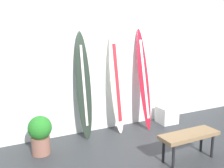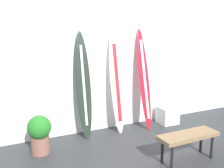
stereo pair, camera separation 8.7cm
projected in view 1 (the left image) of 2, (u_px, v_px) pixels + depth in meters
name	position (u px, v px, depth m)	size (l,w,h in m)	color
ground	(140.00, 152.00, 4.16)	(8.00, 8.00, 0.04)	#2F3134
wall_back	(107.00, 62.00, 5.02)	(7.20, 0.20, 2.80)	silver
surfboard_charcoal	(84.00, 86.00, 4.55)	(0.29, 0.38, 2.02)	#212C23
surfboard_ivory	(116.00, 83.00, 4.82)	(0.29, 0.43, 2.03)	#EFE6CC
surfboard_crimson	(144.00, 79.00, 5.05)	(0.24, 0.53, 2.09)	#B61626
display_block_left	(167.00, 115.00, 5.45)	(0.40, 0.40, 0.37)	white
potted_plant	(40.00, 133.00, 3.97)	(0.39, 0.39, 0.65)	brown
bench	(189.00, 137.00, 3.78)	(1.00, 0.33, 0.44)	olive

